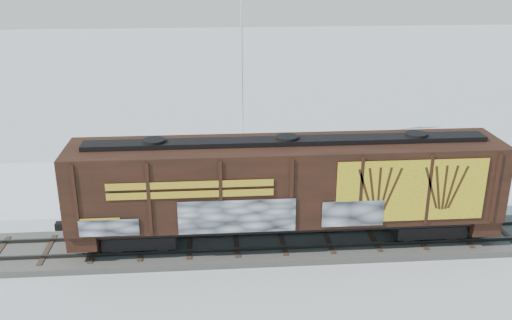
{
  "coord_description": "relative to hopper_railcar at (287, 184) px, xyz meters",
  "views": [
    {
      "loc": [
        -0.88,
        -21.88,
        12.18
      ],
      "look_at": [
        1.09,
        3.0,
        2.96
      ],
      "focal_mm": 40.0,
      "sensor_mm": 36.0,
      "label": 1
    }
  ],
  "objects": [
    {
      "name": "car_silver",
      "position": [
        -7.79,
        5.96,
        -2.18
      ],
      "size": [
        4.53,
        2.29,
        1.48
      ],
      "primitive_type": "imported",
      "rotation": [
        0.0,
        0.0,
        1.44
      ],
      "color": "#B7B9BF",
      "rests_on": "parking_strip"
    },
    {
      "name": "flagpole",
      "position": [
        -1.05,
        12.35,
        1.76
      ],
      "size": [
        2.3,
        0.9,
        12.53
      ],
      "color": "silver",
      "rests_on": "ground"
    },
    {
      "name": "car_white",
      "position": [
        -5.49,
        7.37,
        -2.19
      ],
      "size": [
        4.69,
        3.04,
        1.46
      ],
      "primitive_type": "imported",
      "rotation": [
        0.0,
        0.0,
        1.94
      ],
      "color": "silver",
      "rests_on": "parking_strip"
    },
    {
      "name": "parking_strip",
      "position": [
        -2.14,
        7.51,
        -2.94
      ],
      "size": [
        40.0,
        8.0,
        0.03
      ],
      "primitive_type": "cube",
      "color": "white",
      "rests_on": "ground"
    },
    {
      "name": "hopper_railcar",
      "position": [
        0.0,
        0.0,
        0.0
      ],
      "size": [
        17.92,
        3.06,
        4.53
      ],
      "color": "black",
      "rests_on": "rail_track"
    },
    {
      "name": "rail_track",
      "position": [
        -2.14,
        0.01,
        -2.8
      ],
      "size": [
        50.0,
        3.4,
        0.43
      ],
      "color": "#59544C",
      "rests_on": "ground"
    },
    {
      "name": "car_dark",
      "position": [
        9.14,
        7.8,
        -2.23
      ],
      "size": [
        5.05,
        2.97,
        1.37
      ],
      "primitive_type": "imported",
      "rotation": [
        0.0,
        0.0,
        1.81
      ],
      "color": "#21242A",
      "rests_on": "parking_strip"
    },
    {
      "name": "ground",
      "position": [
        -2.14,
        0.01,
        -2.95
      ],
      "size": [
        500.0,
        500.0,
        0.0
      ],
      "primitive_type": "plane",
      "color": "white",
      "rests_on": "ground"
    }
  ]
}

